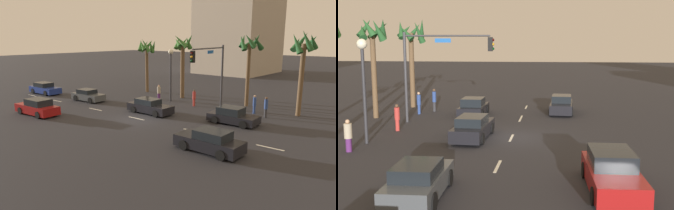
% 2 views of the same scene
% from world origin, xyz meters
% --- Properties ---
extents(ground_plane, '(220.00, 220.00, 0.00)m').
position_xyz_m(ground_plane, '(0.00, 0.00, 0.00)').
color(ground_plane, '#28282D').
extents(lane_stripe_0, '(1.99, 0.14, 0.01)m').
position_xyz_m(lane_stripe_0, '(-18.00, 0.00, 0.01)').
color(lane_stripe_0, silver).
rests_on(lane_stripe_0, ground_plane).
extents(lane_stripe_1, '(2.23, 0.14, 0.01)m').
position_xyz_m(lane_stripe_1, '(-12.86, 0.00, 0.01)').
color(lane_stripe_1, silver).
rests_on(lane_stripe_1, ground_plane).
extents(lane_stripe_2, '(1.89, 0.14, 0.01)m').
position_xyz_m(lane_stripe_2, '(-5.89, 0.00, 0.01)').
color(lane_stripe_2, silver).
rests_on(lane_stripe_2, ground_plane).
extents(lane_stripe_3, '(1.85, 0.14, 0.01)m').
position_xyz_m(lane_stripe_3, '(-0.24, 0.00, 0.01)').
color(lane_stripe_3, silver).
rests_on(lane_stripe_3, ground_plane).
extents(lane_stripe_4, '(2.50, 0.14, 0.01)m').
position_xyz_m(lane_stripe_4, '(6.12, 0.00, 0.01)').
color(lane_stripe_4, silver).
rests_on(lane_stripe_4, ground_plane).
extents(lane_stripe_5, '(1.86, 0.14, 0.01)m').
position_xyz_m(lane_stripe_5, '(11.72, 0.00, 0.01)').
color(lane_stripe_5, silver).
rests_on(lane_stripe_5, ground_plane).
extents(car_0, '(4.04, 1.91, 1.31)m').
position_xyz_m(car_0, '(-9.92, 2.23, 0.61)').
color(car_0, '#474C51').
rests_on(car_0, ground_plane).
extents(car_1, '(4.44, 1.95, 1.41)m').
position_xyz_m(car_1, '(9.01, -3.02, 0.65)').
color(car_1, black).
rests_on(car_1, ground_plane).
extents(car_2, '(4.72, 2.03, 1.49)m').
position_xyz_m(car_2, '(-8.33, -4.65, 0.68)').
color(car_2, maroon).
rests_on(car_2, ground_plane).
extents(car_3, '(4.09, 1.97, 1.38)m').
position_xyz_m(car_3, '(7.12, 3.76, 0.63)').
color(car_3, black).
rests_on(car_3, ground_plane).
extents(car_4, '(4.66, 1.93, 1.41)m').
position_xyz_m(car_4, '(-17.98, 1.71, 0.65)').
color(car_4, navy).
rests_on(car_4, ground_plane).
extents(car_5, '(4.60, 1.92, 1.37)m').
position_xyz_m(car_5, '(-0.64, 2.20, 0.64)').
color(car_5, black).
rests_on(car_5, ground_plane).
extents(traffic_signal, '(0.79, 6.27, 6.27)m').
position_xyz_m(traffic_signal, '(3.95, 5.71, 4.32)').
color(traffic_signal, '#38383D').
rests_on(traffic_signal, ground_plane).
extents(streetlamp, '(0.56, 0.56, 5.73)m').
position_xyz_m(streetlamp, '(-2.53, 7.80, 4.05)').
color(streetlamp, '#2D2D33').
rests_on(streetlamp, ground_plane).
extents(pedestrian_0, '(0.41, 0.41, 1.67)m').
position_xyz_m(pedestrian_0, '(-4.31, 7.89, 0.87)').
color(pedestrian_0, '#59266B').
rests_on(pedestrian_0, ground_plane).
extents(pedestrian_1, '(0.44, 0.44, 1.87)m').
position_xyz_m(pedestrian_1, '(8.51, 7.32, 1.00)').
color(pedestrian_1, '#333338').
rests_on(pedestrian_1, ground_plane).
extents(pedestrian_2, '(0.46, 0.46, 1.71)m').
position_xyz_m(pedestrian_2, '(0.87, 7.39, 0.90)').
color(pedestrian_2, '#BF3833').
rests_on(pedestrian_2, ground_plane).
extents(pedestrian_3, '(0.39, 0.39, 1.75)m').
position_xyz_m(pedestrian_3, '(7.11, 8.13, 0.94)').
color(pedestrian_3, '#2D478C').
rests_on(pedestrian_3, ground_plane).
extents(palm_tree_0, '(2.49, 2.79, 7.46)m').
position_xyz_m(palm_tree_0, '(-2.72, 10.29, 5.37)').
color(palm_tree_0, brown).
rests_on(palm_tree_0, ground_plane).
extents(palm_tree_1, '(2.58, 2.77, 6.89)m').
position_xyz_m(palm_tree_1, '(-8.80, 10.85, 5.31)').
color(palm_tree_1, brown).
rests_on(palm_tree_1, ground_plane).
extents(palm_tree_2, '(2.38, 2.50, 7.43)m').
position_xyz_m(palm_tree_2, '(5.17, 10.74, 5.73)').
color(palm_tree_2, brown).
rests_on(palm_tree_2, ground_plane).
extents(palm_tree_3, '(2.29, 2.66, 7.68)m').
position_xyz_m(palm_tree_3, '(10.57, 9.79, 5.67)').
color(palm_tree_3, brown).
rests_on(palm_tree_3, ground_plane).
extents(building_0, '(13.22, 15.44, 22.12)m').
position_xyz_m(building_0, '(-10.07, 39.44, 11.06)').
color(building_0, '#B2A38E').
rests_on(building_0, ground_plane).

